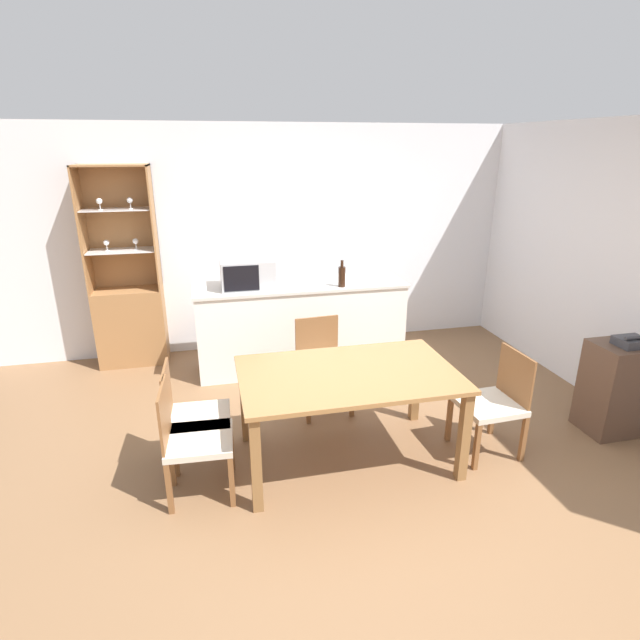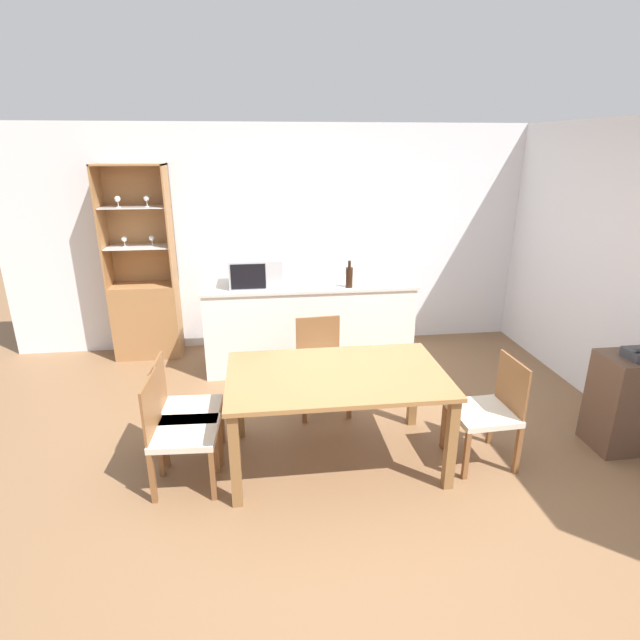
# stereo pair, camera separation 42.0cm
# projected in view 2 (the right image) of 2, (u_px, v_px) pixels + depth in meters

# --- Properties ---
(ground_plane) EXTENTS (18.00, 18.00, 0.00)m
(ground_plane) POSITION_uv_depth(u_px,v_px,m) (343.00, 466.00, 3.81)
(ground_plane) COLOR brown
(wall_back) EXTENTS (6.80, 0.06, 2.55)m
(wall_back) POSITION_uv_depth(u_px,v_px,m) (307.00, 239.00, 5.84)
(wall_back) COLOR silver
(wall_back) RESTS_ON ground_plane
(kitchen_counter) EXTENTS (2.22, 0.63, 0.93)m
(kitchen_counter) POSITION_uv_depth(u_px,v_px,m) (309.00, 325.00, 5.42)
(kitchen_counter) COLOR white
(kitchen_counter) RESTS_ON ground_plane
(display_cabinet) EXTENTS (0.72, 0.38, 2.13)m
(display_cabinet) POSITION_uv_depth(u_px,v_px,m) (146.00, 304.00, 5.65)
(display_cabinet) COLOR #A37042
(display_cabinet) RESTS_ON ground_plane
(dining_table) EXTENTS (1.60, 0.99, 0.74)m
(dining_table) POSITION_uv_depth(u_px,v_px,m) (336.00, 385.00, 3.69)
(dining_table) COLOR olive
(dining_table) RESTS_ON ground_plane
(dining_chair_side_right_near) EXTENTS (0.47, 0.47, 0.83)m
(dining_chair_side_right_near) POSITION_uv_depth(u_px,v_px,m) (488.00, 411.00, 3.76)
(dining_chair_side_right_near) COLOR beige
(dining_chair_side_right_near) RESTS_ON ground_plane
(dining_chair_head_far) EXTENTS (0.48, 0.48, 0.83)m
(dining_chair_head_far) POSITION_uv_depth(u_px,v_px,m) (321.00, 365.00, 4.54)
(dining_chair_head_far) COLOR beige
(dining_chair_head_far) RESTS_ON ground_plane
(dining_chair_side_left_far) EXTENTS (0.46, 0.46, 0.83)m
(dining_chair_side_left_far) POSITION_uv_depth(u_px,v_px,m) (184.00, 410.00, 3.76)
(dining_chair_side_left_far) COLOR beige
(dining_chair_side_left_far) RESTS_ON ground_plane
(dining_chair_side_left_near) EXTENTS (0.47, 0.47, 0.83)m
(dining_chair_side_left_near) POSITION_uv_depth(u_px,v_px,m) (179.00, 431.00, 3.49)
(dining_chair_side_left_near) COLOR beige
(dining_chair_side_left_near) RESTS_ON ground_plane
(microwave) EXTENTS (0.54, 0.39, 0.29)m
(microwave) POSITION_uv_depth(u_px,v_px,m) (256.00, 272.00, 5.14)
(microwave) COLOR #B7BABF
(microwave) RESTS_ON kitchen_counter
(wine_bottle) EXTENTS (0.07, 0.07, 0.28)m
(wine_bottle) POSITION_uv_depth(u_px,v_px,m) (349.00, 277.00, 5.08)
(wine_bottle) COLOR black
(wine_bottle) RESTS_ON kitchen_counter
(side_cabinet) EXTENTS (0.52, 0.38, 0.79)m
(side_cabinet) POSITION_uv_depth(u_px,v_px,m) (629.00, 402.00, 3.95)
(side_cabinet) COLOR brown
(side_cabinet) RESTS_ON ground_plane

